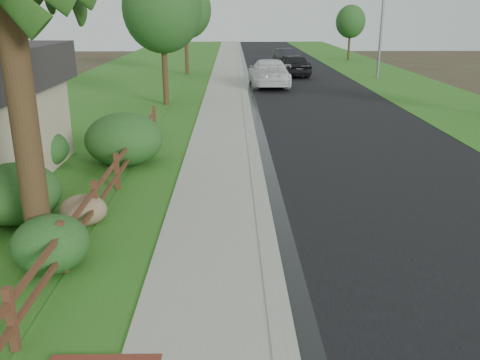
{
  "coord_description": "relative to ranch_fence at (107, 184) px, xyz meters",
  "views": [
    {
      "loc": [
        -0.37,
        -6.02,
        4.85
      ],
      "look_at": [
        -0.19,
        4.97,
        1.18
      ],
      "focal_mm": 38.0,
      "sensor_mm": 36.0,
      "label": 1
    }
  ],
  "objects": [
    {
      "name": "tree_mid_left",
      "position": [
        -0.3,
        28.6,
        4.28
      ],
      "size": [
        3.97,
        3.97,
        7.1
      ],
      "color": "#332815",
      "rests_on": "ground"
    },
    {
      "name": "lawn_near",
      "position": [
        -4.4,
        28.6,
        -0.6
      ],
      "size": [
        9.0,
        90.0,
        0.04
      ],
      "primitive_type": "cube",
      "color": "#2B5D1A",
      "rests_on": "ground"
    },
    {
      "name": "dark_car_far",
      "position": [
        8.46,
        37.22,
        0.11
      ],
      "size": [
        2.43,
        4.5,
        1.41
      ],
      "primitive_type": "imported",
      "rotation": [
        0.0,
        0.0,
        0.23
      ],
      "color": "black",
      "rests_on": "road"
    },
    {
      "name": "wet_gutter",
      "position": [
        4.35,
        28.6,
        -0.6
      ],
      "size": [
        0.5,
        90.0,
        0.0
      ],
      "primitive_type": "cube",
      "color": "black",
      "rests_on": "road"
    },
    {
      "name": "verge_far",
      "position": [
        15.1,
        28.6,
        -0.6
      ],
      "size": [
        6.0,
        90.0,
        0.04
      ],
      "primitive_type": "cube",
      "color": "#2B5D1A",
      "rests_on": "ground"
    },
    {
      "name": "ranch_fence",
      "position": [
        0.0,
        0.0,
        0.0
      ],
      "size": [
        0.12,
        16.92,
        1.1
      ],
      "color": "#4B2919",
      "rests_on": "ground"
    },
    {
      "name": "tree_near_left",
      "position": [
        -0.3,
        14.89,
        4.32
      ],
      "size": [
        4.05,
        4.05,
        7.18
      ],
      "color": "#332815",
      "rests_on": "ground"
    },
    {
      "name": "sidewalk",
      "position": [
        2.7,
        28.6,
        -0.57
      ],
      "size": [
        2.2,
        90.0,
        0.1
      ],
      "primitive_type": "cube",
      "color": "gray",
      "rests_on": "ground"
    },
    {
      "name": "boulder",
      "position": [
        -0.3,
        -1.21,
        -0.24
      ],
      "size": [
        1.37,
        1.23,
        0.75
      ],
      "primitive_type": "ellipsoid",
      "rotation": [
        0.0,
        0.0,
        0.42
      ],
      "color": "brown",
      "rests_on": "ground"
    },
    {
      "name": "white_suv",
      "position": [
        5.71,
        21.98,
        0.3
      ],
      "size": [
        2.66,
        6.23,
        1.79
      ],
      "primitive_type": "imported",
      "rotation": [
        0.0,
        0.0,
        3.17
      ],
      "color": "white",
      "rests_on": "road"
    },
    {
      "name": "streetlight",
      "position": [
        13.98,
        25.99,
        4.77
      ],
      "size": [
        2.2,
        0.38,
        9.52
      ],
      "color": "gray",
      "rests_on": "ground"
    },
    {
      "name": "dark_car_mid",
      "position": [
        7.94,
        27.67,
        0.26
      ],
      "size": [
        2.69,
        5.27,
        1.72
      ],
      "primitive_type": "imported",
      "rotation": [
        0.0,
        0.0,
        3.28
      ],
      "color": "black",
      "rests_on": "road"
    },
    {
      "name": "shrub_a",
      "position": [
        -0.3,
        -3.43,
        -0.06
      ],
      "size": [
        1.88,
        1.88,
        1.11
      ],
      "primitive_type": "ellipsoid",
      "rotation": [
        0.0,
        0.0,
        -0.32
      ],
      "color": "#163E19",
      "rests_on": "ground"
    },
    {
      "name": "shrub_d",
      "position": [
        -0.3,
        3.78,
        0.24
      ],
      "size": [
        3.02,
        3.02,
        1.72
      ],
      "primitive_type": "ellipsoid",
      "rotation": [
        0.0,
        0.0,
        -0.22
      ],
      "color": "#163E19",
      "rests_on": "ground"
    },
    {
      "name": "shrub_c",
      "position": [
        -2.9,
        3.51,
        -0.01
      ],
      "size": [
        2.19,
        2.19,
        1.21
      ],
      "primitive_type": "ellipsoid",
      "rotation": [
        0.0,
        0.0,
        -0.38
      ],
      "color": "#163E19",
      "rests_on": "ground"
    },
    {
      "name": "grass_strip",
      "position": [
        0.8,
        28.6,
        -0.59
      ],
      "size": [
        1.6,
        90.0,
        0.06
      ],
      "primitive_type": "cube",
      "color": "#2B5D1A",
      "rests_on": "ground"
    },
    {
      "name": "curb",
      "position": [
        4.0,
        28.6,
        -0.56
      ],
      "size": [
        0.4,
        90.0,
        0.12
      ],
      "primitive_type": "cube",
      "color": "gray",
      "rests_on": "ground"
    },
    {
      "name": "tree_far_right",
      "position": [
        15.18,
        40.67,
        3.18
      ],
      "size": [
        2.95,
        2.95,
        5.43
      ],
      "color": "#332815",
      "rests_on": "ground"
    },
    {
      "name": "shrub_b",
      "position": [
        -1.91,
        -1.01,
        0.11
      ],
      "size": [
        2.47,
        2.47,
        1.45
      ],
      "primitive_type": "ellipsoid",
      "rotation": [
        0.0,
        0.0,
        -0.22
      ],
      "color": "#163E19",
      "rests_on": "ground"
    },
    {
      "name": "road",
      "position": [
        8.2,
        28.6,
        -0.61
      ],
      "size": [
        8.0,
        90.0,
        0.02
      ],
      "primitive_type": "cube",
      "color": "black",
      "rests_on": "ground"
    }
  ]
}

